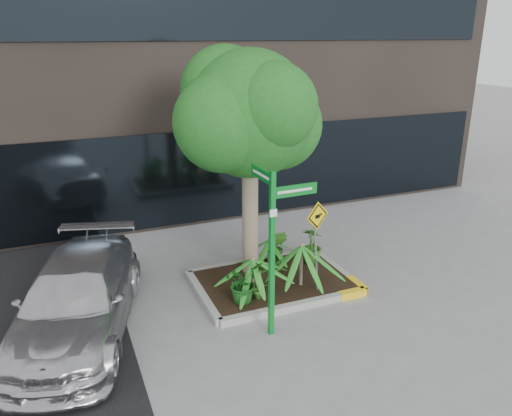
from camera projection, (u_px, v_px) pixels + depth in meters
name	position (u px, v px, depth m)	size (l,w,h in m)	color
ground	(271.00, 293.00, 10.51)	(80.00, 80.00, 0.00)	gray
planter	(275.00, 281.00, 10.80)	(3.35, 2.36, 0.15)	#9E9E99
tree	(249.00, 114.00, 10.00)	(3.33, 2.95, 5.00)	gray
palm_front	(302.00, 245.00, 10.27)	(1.08, 1.08, 1.20)	gray
palm_left	(253.00, 259.00, 9.92)	(0.93, 0.93, 1.04)	gray
palm_back	(269.00, 240.00, 11.32)	(0.71, 0.71, 0.79)	gray
parked_car	(77.00, 299.00, 8.96)	(1.87, 4.59, 1.33)	silver
shrub_a	(243.00, 282.00, 9.80)	(0.72, 0.72, 0.80)	#185619
shrub_b	(312.00, 245.00, 11.45)	(0.48, 0.48, 0.86)	#2B5E1C
shrub_c	(258.00, 283.00, 9.91)	(0.35, 0.35, 0.67)	#306720
shrub_d	(277.00, 247.00, 11.36)	(0.47, 0.47, 0.85)	#2B5F1B
street_sign_post	(274.00, 236.00, 8.56)	(0.91, 0.90, 3.06)	#0B7E24
cattle_sign	(317.00, 231.00, 10.00)	(0.56, 0.23, 1.90)	slate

